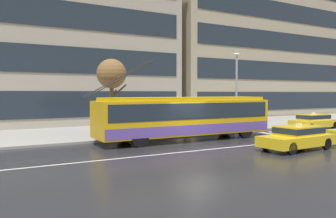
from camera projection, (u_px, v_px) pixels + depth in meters
ground_plane at (199, 146)px, 19.13m from camera, size 160.00×160.00×0.00m
sidewalk_slab at (135, 130)px, 27.01m from camera, size 80.00×10.00×0.14m
crosswalk_stripe_edge_near at (283, 135)px, 23.84m from camera, size 0.44×4.40×0.01m
crosswalk_stripe_inner_a at (292, 135)px, 24.28m from camera, size 0.44×4.40×0.01m
crosswalk_stripe_center at (300, 134)px, 24.72m from camera, size 0.44×4.40×0.01m
crosswalk_stripe_inner_b at (308, 133)px, 25.16m from camera, size 0.44×4.40×0.01m
crosswalk_stripe_edge_far at (316, 133)px, 25.59m from camera, size 0.44×4.40×0.01m
lane_centre_line at (212, 149)px, 18.08m from camera, size 72.00×0.14×0.01m
trolleybus at (186, 116)px, 21.52m from camera, size 12.45×2.57×5.04m
taxi_ahead_of_bus at (314, 121)px, 27.95m from camera, size 4.49×1.77×1.39m
taxi_oncoming_near at (297, 137)px, 17.92m from camera, size 4.43×2.04×1.39m
bus_shelter at (156, 106)px, 24.69m from camera, size 3.88×1.65×2.56m
pedestrian_at_shelter at (138, 111)px, 22.42m from camera, size 1.23×1.23×2.06m
pedestrian_approaching_curb at (107, 112)px, 22.95m from camera, size 1.47×1.47×1.95m
pedestrian_walking_past at (211, 109)px, 27.10m from camera, size 1.07×1.07×1.97m
pedestrian_waiting_by_pole at (135, 120)px, 23.85m from camera, size 0.51×0.51×1.65m
street_lamp at (237, 84)px, 26.78m from camera, size 0.60×0.32×6.05m
street_tree_bare at (112, 75)px, 24.26m from camera, size 2.26×2.13×5.33m
office_tower_corner_left at (56, 27)px, 33.34m from camera, size 22.08×12.42×19.16m
office_tower_corner_right at (252, 20)px, 46.71m from camera, size 27.64×11.60×26.34m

